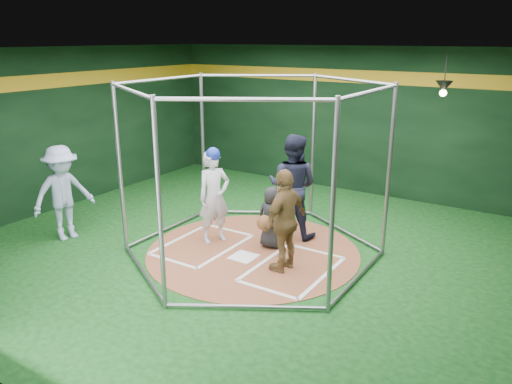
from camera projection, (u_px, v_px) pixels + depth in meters
The scene contains 12 objects.
room_shell at pixel (253, 157), 8.44m from camera, with size 10.10×9.10×3.53m.
clay_disc at pixel (253, 251), 8.95m from camera, with size 3.80×3.80×0.01m, color brown.
home_plate at pixel (244, 257), 8.71m from camera, with size 0.43×0.43×0.01m, color white.
batter_box_left at pixel (203, 244), 9.23m from camera, with size 1.17×1.77×0.01m.
batter_box_right at pixel (293, 269), 8.26m from camera, with size 1.17×1.77×0.01m.
batting_cage at pixel (253, 171), 8.51m from camera, with size 4.05×4.67×3.00m.
pendant_lamp_near at pixel (444, 87), 9.91m from camera, with size 0.34×0.34×0.90m.
batter_figure at pixel (214, 195), 9.16m from camera, with size 0.64×0.75×1.80m.
visitor_leopard at pixel (285, 220), 8.02m from camera, with size 1.00×0.42×1.71m, color #A07B44.
catcher_figure at pixel (271, 218), 8.98m from camera, with size 0.60×0.61×1.14m.
umpire at pixel (292, 186), 9.39m from camera, with size 0.96×0.75×1.99m, color black.
bystander_blue at pixel (63, 193), 9.30m from camera, with size 1.17×0.67×1.80m, color #95A4C5.
Camera 1 is at (4.47, -6.91, 3.69)m, focal length 35.00 mm.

